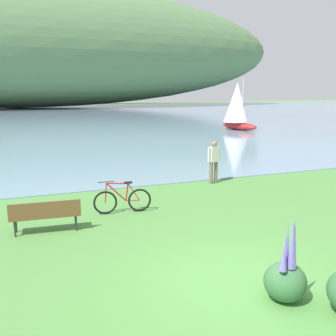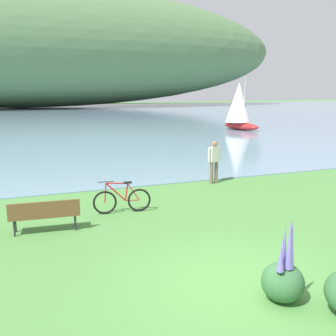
% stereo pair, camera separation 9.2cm
% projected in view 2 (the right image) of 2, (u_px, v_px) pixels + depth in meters
% --- Properties ---
extents(ground_plane, '(200.00, 200.00, 0.00)m').
position_uv_depth(ground_plane, '(237.00, 282.00, 7.46)').
color(ground_plane, '#518E42').
extents(bay_water, '(180.00, 80.00, 0.04)m').
position_uv_depth(bay_water, '(55.00, 117.00, 51.29)').
color(bay_water, '#7A99B2').
rests_on(bay_water, ground).
extents(distant_hillside, '(111.13, 28.00, 23.93)m').
position_uv_depth(distant_hillside, '(18.00, 45.00, 72.86)').
color(distant_hillside, '#567A4C').
rests_on(distant_hillside, bay_water).
extents(park_bench_near_camera, '(1.83, 0.61, 0.88)m').
position_uv_depth(park_bench_near_camera, '(45.00, 213.00, 9.95)').
color(park_bench_near_camera, brown).
rests_on(park_bench_near_camera, ground).
extents(bicycle_leaning_near_bench, '(1.77, 0.25, 1.01)m').
position_uv_depth(bicycle_leaning_near_bench, '(122.00, 200.00, 11.57)').
color(bicycle_leaning_near_bench, black).
rests_on(bicycle_leaning_near_bench, ground).
extents(person_at_shoreline, '(0.60, 0.29, 1.71)m').
position_uv_depth(person_at_shoreline, '(214.00, 159.00, 15.09)').
color(person_at_shoreline, '#72604C').
rests_on(person_at_shoreline, ground).
extents(echium_bush_closest_to_camera, '(0.76, 0.76, 1.62)m').
position_uv_depth(echium_bush_closest_to_camera, '(283.00, 278.00, 6.72)').
color(echium_bush_closest_to_camera, '#386B3D').
rests_on(echium_bush_closest_to_camera, ground).
extents(sailboat_mid_bay, '(2.94, 4.12, 4.67)m').
position_uv_depth(sailboat_mid_bay, '(239.00, 105.00, 34.55)').
color(sailboat_mid_bay, '#B22323').
rests_on(sailboat_mid_bay, bay_water).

